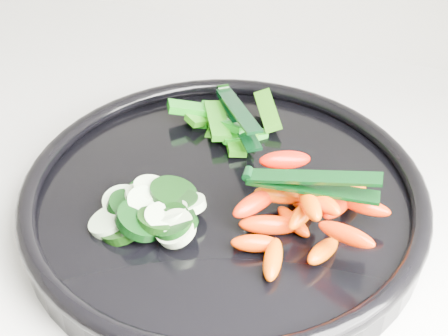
% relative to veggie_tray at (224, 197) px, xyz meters
% --- Properties ---
extents(veggie_tray, '(0.43, 0.43, 0.04)m').
position_rel_veggie_tray_xyz_m(veggie_tray, '(0.00, 0.00, 0.00)').
color(veggie_tray, black).
rests_on(veggie_tray, counter).
extents(cucumber_pile, '(0.11, 0.11, 0.04)m').
position_rel_veggie_tray_xyz_m(cucumber_pile, '(-0.05, -0.05, 0.01)').
color(cucumber_pile, black).
rests_on(cucumber_pile, veggie_tray).
extents(carrot_pile, '(0.13, 0.15, 0.05)m').
position_rel_veggie_tray_xyz_m(carrot_pile, '(0.08, -0.01, 0.02)').
color(carrot_pile, '#FA4400').
rests_on(carrot_pile, veggie_tray).
extents(pepper_pile, '(0.13, 0.11, 0.04)m').
position_rel_veggie_tray_xyz_m(pepper_pile, '(-0.04, 0.09, 0.01)').
color(pepper_pile, '#0A6A0E').
rests_on(pepper_pile, veggie_tray).
extents(tong_carrot, '(0.11, 0.04, 0.02)m').
position_rel_veggie_tray_xyz_m(tong_carrot, '(0.08, -0.01, 0.05)').
color(tong_carrot, black).
rests_on(tong_carrot, carrot_pile).
extents(tong_pepper, '(0.08, 0.10, 0.02)m').
position_rel_veggie_tray_xyz_m(tong_pepper, '(-0.03, 0.09, 0.03)').
color(tong_pepper, black).
rests_on(tong_pepper, pepper_pile).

